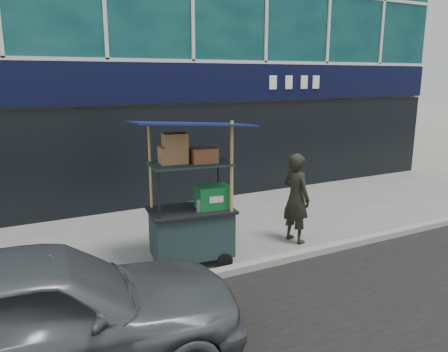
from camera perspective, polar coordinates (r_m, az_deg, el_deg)
ground at (r=7.81m, az=8.05°, el=-10.27°), size 80.00×80.00×0.00m
curb at (r=7.64m, az=8.94°, el=-10.36°), size 80.00×0.18×0.12m
vendor_cart at (r=7.17m, az=-4.15°, el=-5.00°), size 1.95×1.49×2.44m
vendor_man at (r=8.23m, az=9.39°, el=-2.85°), size 0.50×0.67×1.69m
parked_car at (r=4.94m, az=-23.45°, el=-16.42°), size 4.40×2.10×1.45m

